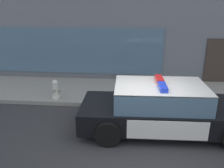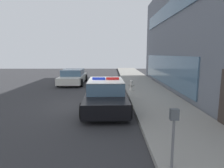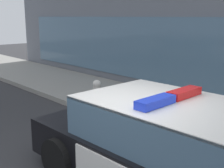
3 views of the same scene
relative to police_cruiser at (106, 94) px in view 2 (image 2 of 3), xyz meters
The scene contains 6 objects.
ground 1.12m from the police_cruiser, 140.96° to the right, with size 48.00×48.00×0.00m, color #303033.
sidewalk 2.93m from the police_cruiser, 103.97° to the left, with size 48.00×2.95×0.15m, color gray.
police_cruiser is the anchor object (origin of this frame).
fire_hydrant 4.10m from the police_cruiser, 156.25° to the left, with size 0.34×0.39×0.73m.
car_far_lane 8.19m from the police_cruiser, 157.68° to the right, with size 4.71×2.12×1.29m.
parking_meter 5.48m from the police_cruiser, 17.16° to the left, with size 0.12×0.18×1.34m.
Camera 2 is at (9.77, 0.85, 2.64)m, focal length 30.44 mm.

